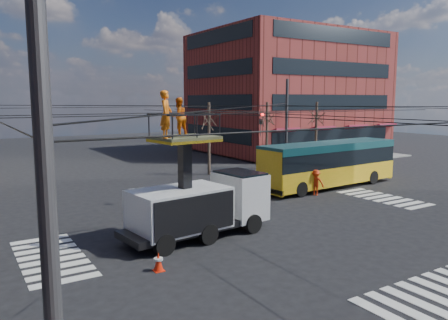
% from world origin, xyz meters
% --- Properties ---
extents(ground, '(120.00, 120.00, 0.00)m').
position_xyz_m(ground, '(0.00, 0.00, 0.00)').
color(ground, black).
rests_on(ground, ground).
extents(sidewalk_ne, '(18.00, 18.00, 0.12)m').
position_xyz_m(sidewalk_ne, '(21.00, 21.00, 0.06)').
color(sidewalk_ne, slate).
rests_on(sidewalk_ne, ground).
extents(crosswalks, '(22.40, 22.40, 0.02)m').
position_xyz_m(crosswalks, '(0.00, 0.00, 0.01)').
color(crosswalks, silver).
rests_on(crosswalks, ground).
extents(building_ne, '(20.06, 16.06, 14.00)m').
position_xyz_m(building_ne, '(21.98, 23.98, 7.00)').
color(building_ne, maroon).
rests_on(building_ne, ground).
extents(overhead_network, '(24.24, 24.24, 8.00)m').
position_xyz_m(overhead_network, '(-0.07, 0.40, 4.29)').
color(overhead_network, '#2D2D30').
rests_on(overhead_network, ground).
extents(tree_a, '(2.00, 2.00, 6.00)m').
position_xyz_m(tree_a, '(5.00, 13.50, 4.63)').
color(tree_a, '#382B21').
rests_on(tree_a, ground).
extents(tree_b, '(2.00, 2.00, 6.00)m').
position_xyz_m(tree_b, '(11.00, 13.50, 4.63)').
color(tree_b, '#382B21').
rests_on(tree_b, ground).
extents(tree_c, '(2.00, 2.00, 6.00)m').
position_xyz_m(tree_c, '(17.00, 13.50, 4.63)').
color(tree_c, '#382B21').
rests_on(tree_c, ground).
extents(utility_truck, '(7.22, 3.30, 6.59)m').
position_xyz_m(utility_truck, '(-3.64, -0.68, 2.09)').
color(utility_truck, black).
rests_on(utility_truck, ground).
extents(city_bus, '(11.71, 3.34, 3.20)m').
position_xyz_m(city_bus, '(9.72, 4.48, 1.72)').
color(city_bus, gold).
rests_on(city_bus, ground).
extents(traffic_cone, '(0.36, 0.36, 0.70)m').
position_xyz_m(traffic_cone, '(-6.92, -3.49, 0.35)').
color(traffic_cone, '#FF260A').
rests_on(traffic_cone, ground).
extents(worker_ground, '(0.75, 1.26, 2.01)m').
position_xyz_m(worker_ground, '(-3.47, -1.33, 1.00)').
color(worker_ground, orange).
rests_on(worker_ground, ground).
extents(flagger, '(1.12, 1.26, 1.69)m').
position_xyz_m(flagger, '(6.94, 2.90, 0.85)').
color(flagger, red).
rests_on(flagger, ground).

